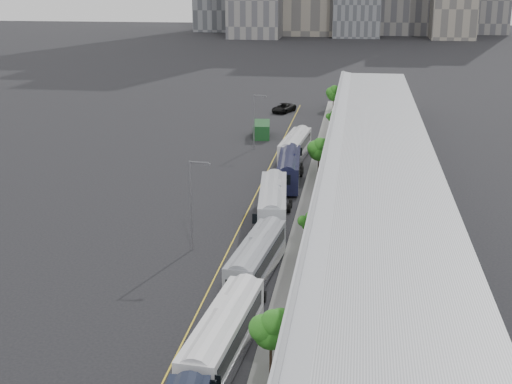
% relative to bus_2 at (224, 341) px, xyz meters
% --- Properties ---
extents(sidewalk, '(10.00, 170.00, 0.12)m').
position_rel_bus_2_xyz_m(sidewalk, '(7.01, 22.53, -1.56)').
color(sidewalk, gray).
rests_on(sidewalk, ground).
extents(lane_line, '(0.12, 160.00, 0.02)m').
position_rel_bus_2_xyz_m(lane_line, '(-3.49, 22.53, -1.61)').
color(lane_line, gold).
rests_on(lane_line, ground).
extents(depot, '(12.45, 160.40, 7.20)m').
position_rel_bus_2_xyz_m(depot, '(11.00, 22.53, 1.89)').
color(depot, gray).
rests_on(depot, ground).
extents(bus_2, '(3.79, 13.32, 3.84)m').
position_rel_bus_2_xyz_m(bus_2, '(0.00, 0.00, 0.00)').
color(bus_2, silver).
rests_on(bus_2, ground).
extents(bus_3, '(3.79, 12.83, 3.70)m').
position_rel_bus_2_xyz_m(bus_3, '(0.21, 14.33, -0.06)').
color(bus_3, gray).
rests_on(bus_3, ground).
extents(bus_4, '(4.20, 14.18, 4.08)m').
position_rel_bus_2_xyz_m(bus_4, '(-0.22, 29.43, 0.10)').
color(bus_4, '#B5B9C1').
rests_on(bus_4, ground).
extents(bus_5, '(3.53, 13.29, 3.84)m').
position_rel_bus_2_xyz_m(bus_5, '(-0.00, 44.58, -0.00)').
color(bus_5, black).
rests_on(bus_5, ground).
extents(bus_6, '(3.70, 13.49, 3.90)m').
position_rel_bus_2_xyz_m(bus_6, '(-0.34, 56.40, 0.02)').
color(bus_6, silver).
rests_on(bus_6, ground).
extents(tree_1, '(2.40, 2.40, 5.09)m').
position_rel_bus_2_xyz_m(tree_1, '(3.45, -1.66, 2.25)').
color(tree_1, black).
rests_on(tree_1, ground).
extents(tree_2, '(1.40, 1.40, 3.54)m').
position_rel_bus_2_xyz_m(tree_2, '(4.10, 22.10, 1.17)').
color(tree_2, black).
rests_on(tree_2, ground).
extents(tree_3, '(2.77, 2.77, 4.94)m').
position_rel_bus_2_xyz_m(tree_3, '(3.40, 50.13, 1.93)').
color(tree_3, black).
rests_on(tree_3, ground).
extents(tree_4, '(1.30, 1.30, 4.06)m').
position_rel_bus_2_xyz_m(tree_4, '(4.16, 72.75, 1.71)').
color(tree_4, black).
rests_on(tree_4, ground).
extents(tree_5, '(2.70, 2.70, 4.79)m').
position_rel_bus_2_xyz_m(tree_5, '(3.38, 98.92, 1.81)').
color(tree_5, black).
rests_on(tree_5, ground).
extents(street_lamp_near, '(2.04, 0.22, 8.89)m').
position_rel_bus_2_xyz_m(street_lamp_near, '(-6.80, 20.29, 3.51)').
color(street_lamp_near, '#59595E').
rests_on(street_lamp_near, ground).
extents(street_lamp_far, '(2.04, 0.22, 8.35)m').
position_rel_bus_2_xyz_m(street_lamp_far, '(-7.06, 62.99, 3.24)').
color(street_lamp_far, '#59595E').
rests_on(street_lamp_far, ground).
extents(shipping_container, '(3.46, 7.00, 2.31)m').
position_rel_bus_2_xyz_m(shipping_container, '(-7.30, 71.80, -0.47)').
color(shipping_container, '#113917').
rests_on(shipping_container, ground).
extents(suv, '(4.84, 6.83, 1.73)m').
position_rel_bus_2_xyz_m(suv, '(-6.03, 94.19, -0.76)').
color(suv, black).
rests_on(suv, ground).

